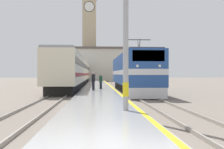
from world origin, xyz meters
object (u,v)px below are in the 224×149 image
locomotive_train (132,73)px  passenger_train (79,72)px  catenary_mast (128,6)px  second_waiting_passenger (93,81)px  person_on_platform (101,81)px  clock_tower (89,31)px

locomotive_train → passenger_train: 21.91m
catenary_mast → second_waiting_passenger: (-1.63, 13.95, -3.53)m
passenger_train → second_waiting_passenger: (2.85, -22.43, -0.99)m
person_on_platform → catenary_mast: bearing=-86.8°
second_waiting_passenger → catenary_mast: bearing=-83.3°
second_waiting_passenger → clock_tower: (-1.64, 49.59, 12.87)m
locomotive_train → catenary_mast: catenary_mast is taller
person_on_platform → passenger_train: bearing=100.0°
catenary_mast → person_on_platform: catenary_mast is taller
catenary_mast → clock_tower: clock_tower is taller
passenger_train → catenary_mast: size_ratio=6.10×
person_on_platform → clock_tower: clock_tower is taller
passenger_train → catenary_mast: (4.48, -36.38, 2.54)m
locomotive_train → clock_tower: size_ratio=0.63×
catenary_mast → person_on_platform: bearing=93.2°
locomotive_train → passenger_train: (-6.83, 20.82, 0.23)m
catenary_mast → clock_tower: 64.30m
locomotive_train → passenger_train: size_ratio=0.31×
passenger_train → catenary_mast: bearing=-83.0°
locomotive_train → second_waiting_passenger: bearing=-158.0°
person_on_platform → second_waiting_passenger: second_waiting_passenger is taller
catenary_mast → person_on_platform: 16.40m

